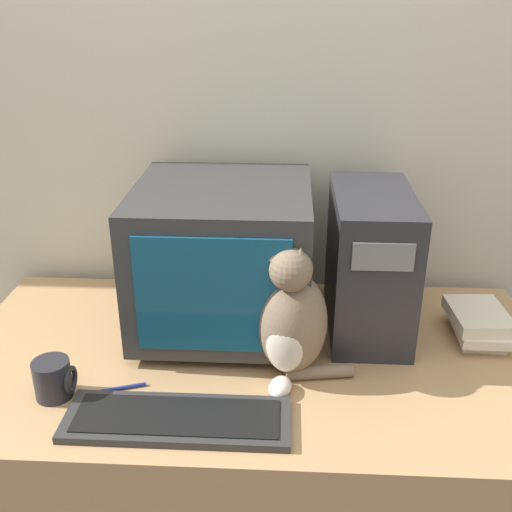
% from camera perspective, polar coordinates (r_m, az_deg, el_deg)
% --- Properties ---
extents(wall_back, '(7.00, 0.05, 2.50)m').
position_cam_1_polar(wall_back, '(1.80, 0.54, 13.79)').
color(wall_back, beige).
rests_on(wall_back, ground_plane).
extents(desk, '(1.53, 0.81, 0.71)m').
position_cam_1_polar(desk, '(1.79, -0.30, -18.87)').
color(desk, tan).
rests_on(desk, ground_plane).
extents(crt_monitor, '(0.45, 0.47, 0.40)m').
position_cam_1_polar(crt_monitor, '(1.60, -3.15, -0.07)').
color(crt_monitor, '#333333').
rests_on(crt_monitor, desk).
extents(computer_tower, '(0.20, 0.40, 0.38)m').
position_cam_1_polar(computer_tower, '(1.63, 10.75, -0.57)').
color(computer_tower, '#28282D').
rests_on(computer_tower, desk).
extents(keyboard, '(0.49, 0.16, 0.02)m').
position_cam_1_polar(keyboard, '(1.35, -7.50, -15.15)').
color(keyboard, '#2D2D2D').
rests_on(keyboard, desk).
extents(cat, '(0.25, 0.26, 0.34)m').
position_cam_1_polar(cat, '(1.43, 3.47, -6.16)').
color(cat, '#7A6651').
rests_on(cat, desk).
extents(book_stack, '(0.15, 0.21, 0.08)m').
position_cam_1_polar(book_stack, '(1.71, 20.42, -6.00)').
color(book_stack, beige).
rests_on(book_stack, desk).
extents(pen, '(0.13, 0.05, 0.01)m').
position_cam_1_polar(pen, '(1.47, -13.04, -12.20)').
color(pen, navy).
rests_on(pen, desk).
extents(mug, '(0.09, 0.09, 0.09)m').
position_cam_1_polar(mug, '(1.47, -18.70, -11.03)').
color(mug, '#232328').
rests_on(mug, desk).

